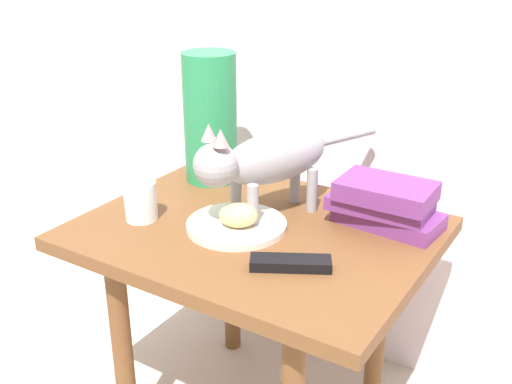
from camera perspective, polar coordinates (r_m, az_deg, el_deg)
name	(u,v)px	position (r m, az deg, el deg)	size (l,w,h in m)	color
side_table	(256,259)	(1.33, 0.00, -6.23)	(0.71, 0.56, 0.52)	brown
plate	(236,225)	(1.29, -1.82, -3.10)	(0.21, 0.21, 0.01)	silver
bread_roll	(238,215)	(1.26, -1.65, -2.16)	(0.08, 0.06, 0.05)	#E0BC7A
cat	(266,160)	(1.29, 0.89, 2.94)	(0.22, 0.45, 0.23)	#99999E
book_stack	(385,204)	(1.31, 11.85, -1.07)	(0.24, 0.14, 0.10)	#72337A
green_vase	(210,118)	(1.50, -4.26, 6.84)	(0.13, 0.13, 0.32)	#288C51
candle_jar	(141,203)	(1.34, -10.61, -1.00)	(0.07, 0.07, 0.08)	silver
tv_remote	(291,263)	(1.14, 3.22, -6.58)	(0.15, 0.04, 0.02)	black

